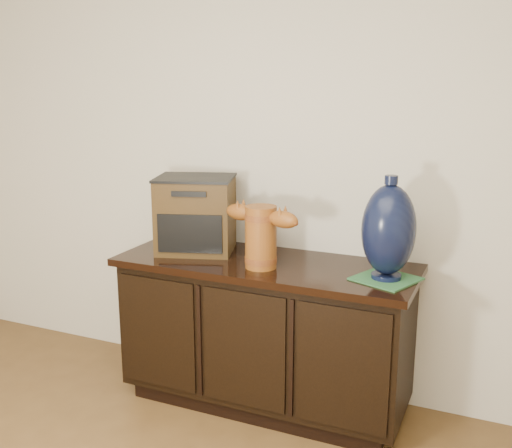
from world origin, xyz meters
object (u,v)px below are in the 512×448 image
at_px(sideboard, 265,332).
at_px(terracotta_vessel, 261,233).
at_px(spray_can, 264,235).
at_px(lamp_base, 389,230).
at_px(tv_radio, 196,214).

relative_size(sideboard, terracotta_vessel, 3.51).
height_order(sideboard, terracotta_vessel, terracotta_vessel).
bearing_deg(sideboard, spray_can, 115.34).
distance_m(sideboard, lamp_base, 0.84).
bearing_deg(spray_can, tv_radio, -158.04).
bearing_deg(sideboard, tv_radio, 175.21).
distance_m(terracotta_vessel, spray_can, 0.29).
xyz_separation_m(sideboard, terracotta_vessel, (0.02, -0.09, 0.53)).
height_order(terracotta_vessel, lamp_base, lamp_base).
height_order(sideboard, spray_can, spray_can).
distance_m(sideboard, terracotta_vessel, 0.54).
bearing_deg(terracotta_vessel, lamp_base, 20.75).
bearing_deg(sideboard, lamp_base, -3.39).
relative_size(terracotta_vessel, spray_can, 2.43).
height_order(sideboard, lamp_base, lamp_base).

